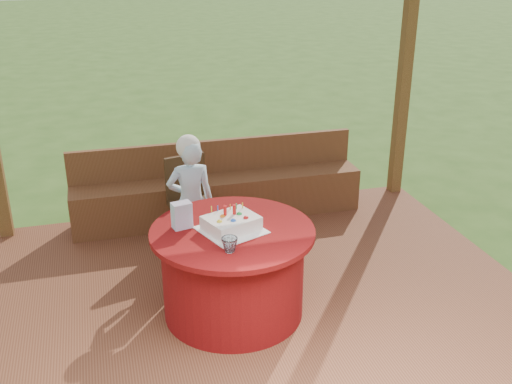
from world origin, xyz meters
TOP-DOWN VIEW (x-y plane):
  - ground at (0.00, 0.00)m, footprint 60.00×60.00m
  - deck at (0.00, 0.00)m, footprint 4.50×4.00m
  - pergola at (0.00, 0.00)m, footprint 4.50×4.00m
  - bench at (0.00, 1.72)m, footprint 3.00×0.42m
  - table at (-0.26, -0.03)m, footprint 1.24×1.24m
  - chair at (-0.37, 1.26)m, footprint 0.48×0.48m
  - elderly_woman at (-0.42, 0.90)m, footprint 0.42×0.28m
  - birthday_cake at (-0.27, -0.05)m, footprint 0.54×0.54m
  - gift_bag at (-0.62, 0.10)m, footprint 0.16×0.12m
  - drinking_glass at (-0.36, -0.37)m, footprint 0.15×0.15m

SIDE VIEW (x-z plane):
  - ground at x=0.00m, z-range 0.00..0.00m
  - deck at x=0.00m, z-range 0.00..0.12m
  - bench at x=0.00m, z-range -0.02..0.79m
  - table at x=-0.26m, z-range 0.13..0.85m
  - chair at x=-0.37m, z-range 0.16..1.00m
  - elderly_woman at x=-0.42m, z-range 0.13..1.32m
  - drinking_glass at x=-0.36m, z-range 0.84..0.95m
  - birthday_cake at x=-0.27m, z-range 0.81..0.99m
  - gift_bag at x=-0.62m, z-range 0.84..1.04m
  - pergola at x=0.00m, z-range 1.05..3.77m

